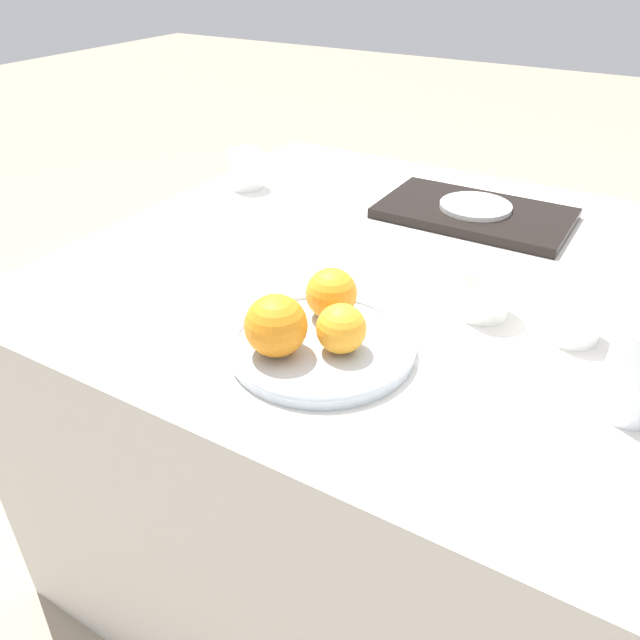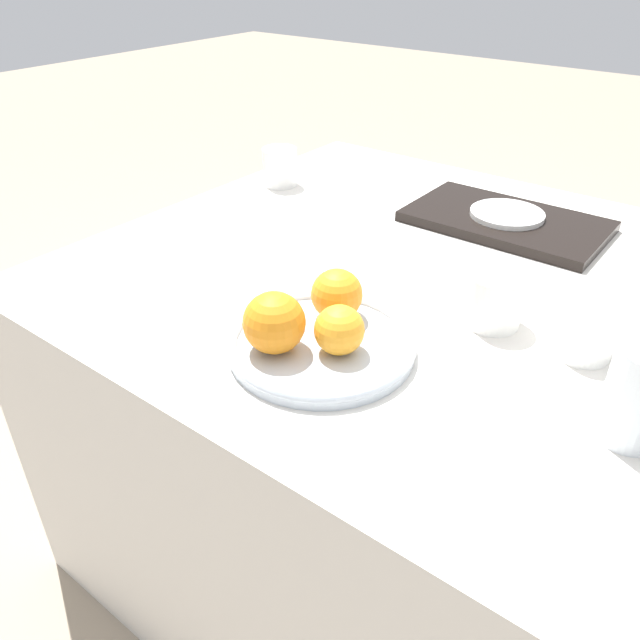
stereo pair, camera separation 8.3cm
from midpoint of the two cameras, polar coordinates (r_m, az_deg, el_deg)
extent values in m
plane|color=gray|center=(1.54, 9.02, -19.34)|extent=(12.00, 12.00, 0.00)
cube|color=silver|center=(1.29, 10.34, -9.55)|extent=(1.15, 1.04, 0.70)
cylinder|color=#B2BCC6|center=(0.86, 2.79, -2.47)|extent=(0.26, 0.26, 0.02)
torus|color=#B2BCC6|center=(0.85, 2.80, -2.03)|extent=(0.26, 0.26, 0.01)
sphere|color=orange|center=(0.81, -1.30, -0.34)|extent=(0.08, 0.08, 0.08)
sphere|color=orange|center=(0.89, 4.23, 2.28)|extent=(0.07, 0.07, 0.07)
sphere|color=orange|center=(0.82, 4.70, -1.01)|extent=(0.07, 0.07, 0.07)
cylinder|color=silver|center=(0.79, 29.91, -6.05)|extent=(0.07, 0.07, 0.12)
cube|color=black|center=(1.30, 18.44, 8.53)|extent=(0.37, 0.22, 0.02)
cylinder|color=silver|center=(1.29, 18.56, 9.13)|extent=(0.14, 0.14, 0.01)
cylinder|color=white|center=(1.44, -1.99, 13.79)|extent=(0.08, 0.08, 0.08)
cylinder|color=white|center=(0.93, 25.50, -1.33)|extent=(0.08, 0.08, 0.06)
cylinder|color=white|center=(0.95, 18.13, 1.69)|extent=(0.08, 0.08, 0.08)
camera|label=1|loc=(0.04, -87.14, 1.80)|focal=35.00mm
camera|label=2|loc=(0.04, 92.86, -1.80)|focal=35.00mm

